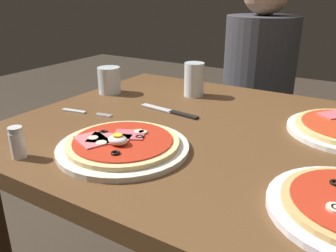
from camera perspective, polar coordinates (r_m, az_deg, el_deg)
dining_table at (r=0.93m, az=7.34°, el=-8.11°), size 1.02×0.83×0.76m
pizza_foreground at (r=0.75m, az=-7.45°, el=-3.10°), size 0.29×0.29×0.05m
water_glass_near at (r=1.18m, az=-9.61°, el=7.14°), size 0.07×0.07×0.09m
water_glass_far at (r=1.13m, az=4.30°, el=7.27°), size 0.06×0.06×0.11m
fork at (r=1.01m, az=-13.87°, el=2.21°), size 0.16×0.04×0.00m
knife at (r=0.98m, az=0.76°, el=2.33°), size 0.20×0.04×0.01m
salt_shaker at (r=0.77m, az=-23.53°, el=-2.52°), size 0.03×0.03×0.07m
diner_person at (r=1.70m, az=14.16°, el=2.90°), size 0.32×0.32×1.18m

